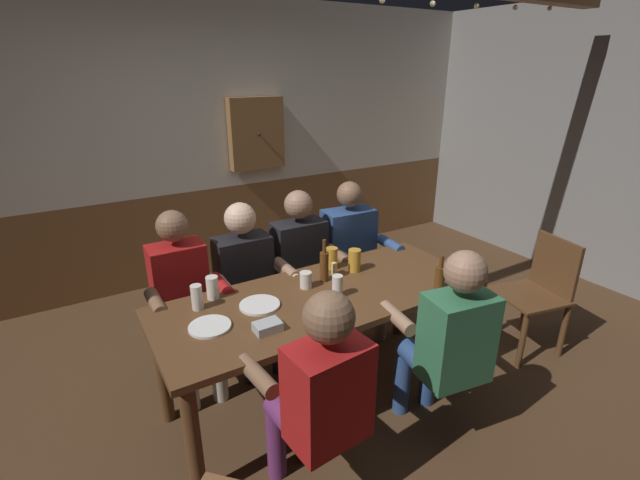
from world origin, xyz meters
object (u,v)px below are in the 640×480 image
object	(u,v)px
person_1	(248,278)
person_2	(304,264)
table_candle	(334,269)
bottle_1	(440,277)
pint_glass_5	(354,260)
chair_empty_near_right	(538,291)
person_0	(184,295)
pint_glass_0	(337,286)
person_3	(352,251)
pint_glass_2	(197,297)
dining_table	(322,309)
plate_1	(210,327)
condiment_caddy	(268,327)
person_4	(319,391)
pint_glass_1	(306,280)
person_5	(448,338)
pint_glass_3	(212,288)
pint_glass_4	(332,258)
plate_0	(260,305)
bottle_0	(324,265)

from	to	relation	value
person_1	person_2	xyz separation A→B (m)	(0.45, -0.01, 0.00)
table_candle	bottle_1	distance (m)	0.68
person_1	pint_glass_5	bearing A→B (deg)	143.29
chair_empty_near_right	person_2	bearing A→B (deg)	68.10
person_1	table_candle	world-z (taller)	person_1
person_0	pint_glass_5	distance (m)	1.14
table_candle	pint_glass_0	distance (m)	0.31
person_3	pint_glass_5	xyz separation A→B (m)	(-0.31, -0.46, 0.16)
pint_glass_0	pint_glass_2	size ratio (longest dim) A/B	0.93
dining_table	plate_1	bearing A→B (deg)	-179.51
condiment_caddy	person_0	bearing A→B (deg)	105.57
chair_empty_near_right	plate_1	xyz separation A→B (m)	(-2.39, 0.34, 0.29)
person_4	person_1	bearing A→B (deg)	77.25
person_1	table_candle	distance (m)	0.63
person_1	pint_glass_1	bearing A→B (deg)	111.80
table_candle	person_2	bearing A→B (deg)	88.93
plate_1	pint_glass_0	xyz separation A→B (m)	(0.76, -0.06, 0.06)
person_5	pint_glass_0	bearing A→B (deg)	130.63
pint_glass_3	pint_glass_4	distance (m)	0.83
condiment_caddy	pint_glass_4	size ratio (longest dim) A/B	0.95
pint_glass_3	pint_glass_1	bearing A→B (deg)	-17.44
bottle_1	pint_glass_4	bearing A→B (deg)	123.31
plate_0	table_candle	bearing A→B (deg)	12.72
table_candle	pint_glass_0	size ratio (longest dim) A/B	0.58
chair_empty_near_right	table_candle	xyz separation A→B (m)	(-1.47, 0.55, 0.32)
dining_table	person_1	distance (m)	0.67
person_1	pint_glass_2	distance (m)	0.64
pint_glass_3	chair_empty_near_right	bearing A→B (deg)	-15.99
plate_1	plate_0	bearing A→B (deg)	12.93
person_2	pint_glass_3	xyz separation A→B (m)	(-0.80, -0.32, 0.16)
chair_empty_near_right	pint_glass_0	world-z (taller)	pint_glass_0
dining_table	person_4	distance (m)	0.75
person_5	condiment_caddy	distance (m)	0.98
person_0	bottle_0	bearing A→B (deg)	149.64
condiment_caddy	plate_0	size ratio (longest dim) A/B	0.60
bottle_0	pint_glass_2	size ratio (longest dim) A/B	1.90
pint_glass_0	pint_glass_2	xyz separation A→B (m)	(-0.76, 0.29, 0.01)
dining_table	plate_1	xyz separation A→B (m)	(-0.70, -0.01, 0.11)
plate_1	pint_glass_4	size ratio (longest dim) A/B	1.52
person_1	plate_0	bearing A→B (deg)	75.94
person_3	plate_0	bearing A→B (deg)	33.89
pint_glass_2	pint_glass_5	xyz separation A→B (m)	(1.05, -0.05, 0.00)
pint_glass_0	person_3	bearing A→B (deg)	48.96
pint_glass_2	pint_glass_5	world-z (taller)	pint_glass_5
bottle_0	pint_glass_2	xyz separation A→B (m)	(-0.80, 0.07, -0.03)
pint_glass_4	pint_glass_5	xyz separation A→B (m)	(0.10, -0.12, 0.00)
plate_0	bottle_1	bearing A→B (deg)	-20.27
bottle_1	pint_glass_0	xyz separation A→B (m)	(-0.59, 0.25, -0.01)
table_candle	plate_0	bearing A→B (deg)	-167.28
condiment_caddy	bottle_0	bearing A→B (deg)	31.69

